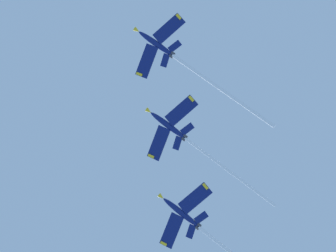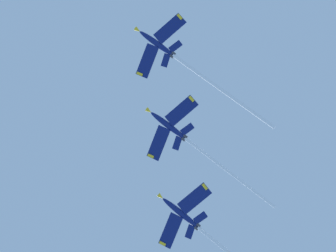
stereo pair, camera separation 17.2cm
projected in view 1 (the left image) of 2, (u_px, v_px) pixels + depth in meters
jet_lead at (182, 62)px, 151.99m from camera, size 27.80×38.89×16.74m
jet_second at (184, 137)px, 150.19m from camera, size 25.53×35.07×16.41m
jet_third at (205, 232)px, 146.60m from camera, size 26.99×36.98×15.83m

